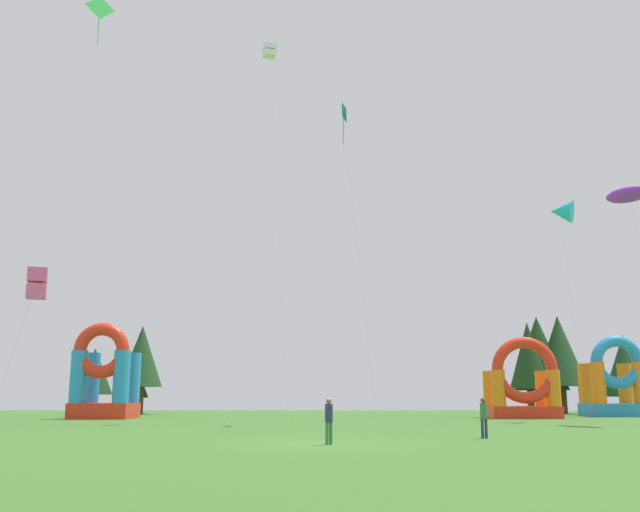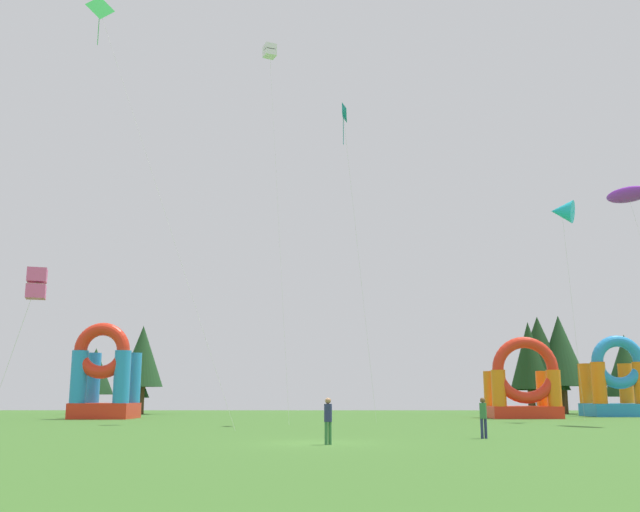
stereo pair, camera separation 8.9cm
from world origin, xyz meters
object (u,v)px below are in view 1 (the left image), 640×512
Objects in this scene: kite_green_diamond at (100,13)px; kite_teal_diamond at (342,117)px; kite_purple_parafoil at (628,195)px; inflatable_red_slide at (523,389)px; kite_pink_box at (37,284)px; inflatable_blue_arch at (614,386)px; kite_white_box at (270,52)px; kite_cyan_delta at (561,212)px; person_left_edge at (484,414)px; person_near_camera at (329,417)px; inflatable_yellow_castle at (104,382)px.

kite_green_diamond reaches higher than kite_teal_diamond.
kite_purple_parafoil is 2.42× the size of inflatable_red_slide.
kite_pink_box is 0.98× the size of inflatable_blue_arch.
kite_cyan_delta is at bearing 5.28° from kite_white_box.
kite_pink_box is at bearing 3.29° from person_left_edge.
kite_green_diamond reaches higher than inflatable_red_slide.
inflatable_blue_arch is at bearing 26.17° from kite_white_box.
kite_teal_diamond is 12.46× the size of person_near_camera.
kite_purple_parafoil is at bearing -66.43° from kite_cyan_delta.
person_left_edge is 0.25× the size of inflatable_blue_arch.
inflatable_red_slide is (8.93, 26.49, 1.26)m from person_left_edge.
person_left_edge is 7.60m from person_near_camera.
kite_purple_parafoil reaches higher than person_left_edge.
inflatable_red_slide is 32.95m from inflatable_yellow_castle.
kite_teal_diamond reaches higher than kite_purple_parafoil.
inflatable_yellow_castle is 42.74m from inflatable_blue_arch.
kite_pink_box is at bearing -78.03° from kite_green_diamond.
kite_teal_diamond reaches higher than inflatable_red_slide.
kite_teal_diamond is 19.41m from kite_purple_parafoil.
kite_cyan_delta is 0.75× the size of kite_teal_diamond.
person_near_camera is (14.15, -13.45, -24.13)m from kite_green_diamond.
kite_teal_diamond is at bearing 19.07° from kite_green_diamond.
kite_white_box is at bearing -155.49° from inflatable_red_slide.
person_left_edge is (17.93, 3.49, -5.06)m from kite_pink_box.
person_left_edge is at bearing 179.24° from person_near_camera.
inflatable_blue_arch is (5.31, 17.91, -11.99)m from kite_purple_parafoil.
kite_green_diamond is at bearing -160.93° from kite_teal_diamond.
person_left_edge is at bearing -118.35° from kite_cyan_delta.
kite_green_diamond is 34.31m from kite_cyan_delta.
kite_purple_parafoil is 9.04× the size of person_near_camera.
inflatable_yellow_castle is (-13.23, 7.95, -23.76)m from kite_white_box.
inflatable_red_slide is at bearing 1.79° from inflatable_yellow_castle.
kite_green_diamond is 33.22m from person_left_edge.
person_near_camera is at bearing -137.78° from kite_purple_parafoil.
kite_green_diamond is 12.79m from kite_white_box.
inflatable_yellow_castle is (-34.51, 5.98, -12.11)m from kite_cyan_delta.
inflatable_yellow_castle is (-24.00, 25.46, 1.80)m from person_left_edge.
kite_white_box is 8.51m from kite_teal_diamond.
inflatable_red_slide is at bearing 102.69° from kite_cyan_delta.
person_near_camera is at bearing -126.20° from kite_cyan_delta.
inflatable_yellow_castle is at bearing 170.16° from kite_cyan_delta.
inflatable_red_slide is (26.86, 29.98, -3.80)m from kite_pink_box.
inflatable_red_slide is at bearing 48.14° from kite_pink_box.
person_left_edge is at bearing -69.61° from kite_teal_diamond.
inflatable_red_slide is (14.45, 11.64, -18.15)m from kite_teal_diamond.
kite_purple_parafoil is at bearing -168.90° from person_near_camera.
kite_pink_box is at bearing -150.67° from kite_purple_parafoil.
inflatable_blue_arch is at bearing 73.48° from kite_purple_parafoil.
person_near_camera is (-17.07, -23.32, -13.90)m from kite_cyan_delta.
kite_white_box is at bearing -174.72° from kite_cyan_delta.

